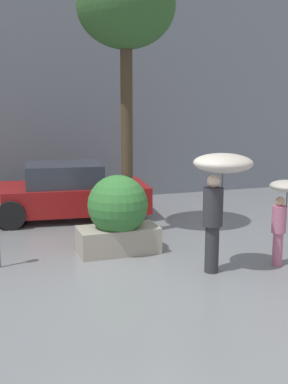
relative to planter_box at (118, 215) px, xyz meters
name	(u,v)px	position (x,y,z in m)	size (l,w,h in m)	color
ground_plane	(126,280)	(-0.28, -1.38, -0.71)	(40.00, 40.00, 0.00)	slate
building_facade	(55,91)	(-0.28, 5.12, 2.29)	(18.00, 0.30, 6.00)	slate
planter_box	(118,215)	(0.00, 0.00, 0.00)	(1.45, 1.09, 1.43)	#9E9384
person_adult	(220,180)	(1.25, -1.50, 0.80)	(0.93, 0.93, 1.92)	#2D2D33
person_child	(284,204)	(2.40, -1.58, 0.35)	(0.58, 0.58, 1.45)	#B76684
parked_car_near	(65,193)	(-0.46, 3.02, -0.11)	(4.04, 2.33, 1.29)	maroon
street_tree	(126,11)	(0.50, 1.06, 3.71)	(1.90, 1.90, 5.32)	#423323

